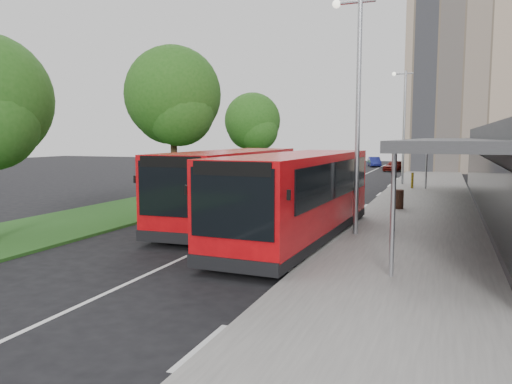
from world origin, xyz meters
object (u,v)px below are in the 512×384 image
(lamp_post_near, at_px, (356,101))
(car_far, at_px, (374,162))
(car_near, at_px, (394,166))
(lamp_post_far, at_px, (403,120))
(tree_mid, at_px, (173,101))
(bollard, at_px, (412,180))
(tree_far, at_px, (253,125))
(bus_main, at_px, (299,197))
(litter_bin, at_px, (398,199))
(bus_second, at_px, (232,186))

(lamp_post_near, distance_m, car_far, 43.58)
(car_near, height_order, car_far, car_far)
(lamp_post_far, bearing_deg, tree_mid, -130.68)
(bollard, bearing_deg, tree_far, 170.33)
(tree_mid, xyz_separation_m, car_far, (6.18, 36.05, -4.88))
(tree_far, bearing_deg, bus_main, -64.83)
(bus_main, bearing_deg, car_near, 92.75)
(litter_bin, distance_m, car_near, 28.84)
(lamp_post_far, distance_m, bollard, 5.13)
(bollard, relative_size, car_far, 0.29)
(lamp_post_near, relative_size, car_far, 2.27)
(lamp_post_near, relative_size, lamp_post_far, 1.00)
(tree_mid, height_order, lamp_post_near, tree_mid)
(lamp_post_near, xyz_separation_m, car_far, (-4.95, 43.10, -4.14))
(lamp_post_far, height_order, bollard, lamp_post_far)
(bus_second, bearing_deg, tree_far, 106.48)
(tree_far, bearing_deg, litter_bin, -45.12)
(bus_main, distance_m, litter_bin, 8.54)
(tree_far, bearing_deg, bus_second, -71.36)
(tree_mid, xyz_separation_m, lamp_post_far, (11.13, 12.95, -0.74))
(tree_far, relative_size, litter_bin, 7.75)
(bollard, height_order, car_far, bollard)
(bus_second, xyz_separation_m, litter_bin, (6.05, 5.68, -0.92))
(car_near, bearing_deg, tree_far, -100.53)
(tree_mid, distance_m, bus_main, 13.14)
(bus_main, bearing_deg, bollard, 84.18)
(bus_second, distance_m, car_far, 41.83)
(tree_mid, relative_size, lamp_post_near, 1.06)
(tree_mid, bearing_deg, litter_bin, -0.44)
(lamp_post_near, relative_size, litter_bin, 8.97)
(bus_main, relative_size, litter_bin, 11.79)
(car_near, bearing_deg, tree_mid, -89.38)
(tree_far, bearing_deg, tree_mid, -90.00)
(lamp_post_far, bearing_deg, tree_far, -175.13)
(litter_bin, bearing_deg, lamp_post_far, 94.00)
(lamp_post_near, xyz_separation_m, car_near, (-1.94, 35.66, -4.15))
(lamp_post_near, height_order, litter_bin, lamp_post_near)
(lamp_post_near, bearing_deg, bus_second, 166.05)
(bollard, distance_m, car_far, 26.76)
(tree_mid, bearing_deg, bollard, 39.48)
(tree_far, relative_size, bus_main, 0.66)
(tree_far, relative_size, bus_second, 0.66)
(tree_far, distance_m, lamp_post_far, 11.17)
(lamp_post_near, xyz_separation_m, bollard, (0.94, 17.00, -4.06))
(lamp_post_far, bearing_deg, lamp_post_near, -90.00)
(tree_far, xyz_separation_m, litter_bin, (12.04, -12.09, -3.87))
(bus_second, bearing_deg, bollard, 66.72)
(bus_second, bearing_deg, car_near, 82.54)
(bus_main, bearing_deg, car_far, 96.56)
(car_far, bearing_deg, car_near, -83.00)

